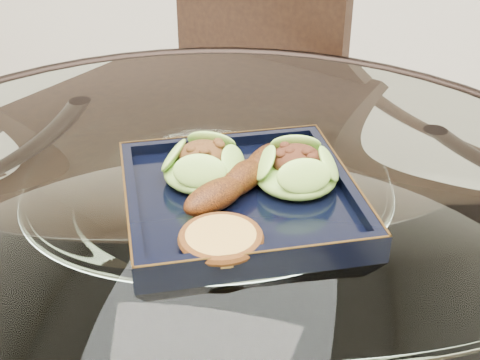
# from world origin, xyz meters

# --- Properties ---
(dining_table) EXTENTS (1.13, 1.13, 0.77)m
(dining_table) POSITION_xyz_m (-0.00, -0.00, 0.60)
(dining_table) COLOR white
(dining_table) RESTS_ON ground
(dining_chair) EXTENTS (0.56, 0.56, 0.98)m
(dining_chair) POSITION_xyz_m (-0.10, 0.55, 0.55)
(dining_chair) COLOR black
(dining_chair) RESTS_ON ground
(navy_plate) EXTENTS (0.35, 0.35, 0.02)m
(navy_plate) POSITION_xyz_m (0.04, 0.01, 0.77)
(navy_plate) COLOR black
(navy_plate) RESTS_ON dining_table
(lettuce_wrap_left) EXTENTS (0.13, 0.13, 0.04)m
(lettuce_wrap_left) POSITION_xyz_m (-0.01, 0.04, 0.80)
(lettuce_wrap_left) COLOR olive
(lettuce_wrap_left) RESTS_ON navy_plate
(lettuce_wrap_right) EXTENTS (0.12, 0.12, 0.04)m
(lettuce_wrap_right) POSITION_xyz_m (0.10, 0.05, 0.80)
(lettuce_wrap_right) COLOR #74AC32
(lettuce_wrap_right) RESTS_ON navy_plate
(roasted_plantain) EXTENTS (0.11, 0.18, 0.03)m
(roasted_plantain) POSITION_xyz_m (0.04, 0.02, 0.80)
(roasted_plantain) COLOR #552508
(roasted_plantain) RESTS_ON navy_plate
(crumb_patty) EXTENTS (0.08, 0.08, 0.01)m
(crumb_patty) POSITION_xyz_m (0.04, -0.09, 0.79)
(crumb_patty) COLOR #C19240
(crumb_patty) RESTS_ON navy_plate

